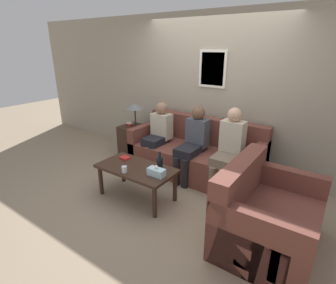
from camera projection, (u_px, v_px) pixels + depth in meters
The scene contains 13 objects.
ground_plane at pixel (178, 185), 4.11m from camera, with size 16.00×16.00×0.00m, color gray.
wall_back at pixel (212, 93), 4.45m from camera, with size 9.00×0.08×2.60m.
couch_main at pixel (196, 155), 4.42m from camera, with size 2.17×0.93×0.91m.
couch_side at pixel (265, 218), 2.81m from camera, with size 0.93×1.21×0.91m.
coffee_table at pixel (136, 171), 3.66m from camera, with size 1.11×0.58×0.48m.
side_table_with_lamp at pixel (134, 138), 5.10m from camera, with size 0.47×0.47×1.06m.
wine_bottle at pixel (160, 163), 3.53m from camera, with size 0.08×0.08×0.26m.
drinking_glass at pixel (124, 169), 3.47m from camera, with size 0.07×0.07×0.09m.
book_stack at pixel (125, 158), 3.90m from camera, with size 0.16×0.13×0.03m.
tissue_box at pixel (156, 172), 3.38m from camera, with size 0.23×0.12×0.14m.
person_left at pixel (158, 133), 4.54m from camera, with size 0.34×0.57×1.15m.
person_middle at pixel (193, 141), 4.15m from camera, with size 0.34×0.66×1.17m.
person_right at pixel (229, 147), 3.81m from camera, with size 0.34×0.62×1.23m.
Camera 1 is at (1.94, -3.05, 2.07)m, focal length 28.00 mm.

